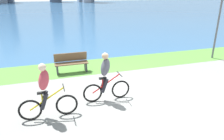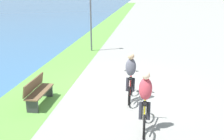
# 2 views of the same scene
# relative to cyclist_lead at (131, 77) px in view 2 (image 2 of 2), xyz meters

# --- Properties ---
(ground_plane) EXTENTS (300.00, 300.00, 0.00)m
(ground_plane) POSITION_rel_cyclist_lead_xyz_m (1.20, 0.61, -0.84)
(ground_plane) COLOR gray
(grass_strip_bayside) EXTENTS (120.00, 2.23, 0.01)m
(grass_strip_bayside) POSITION_rel_cyclist_lead_xyz_m (1.20, 3.53, -0.84)
(grass_strip_bayside) COLOR #59933D
(grass_strip_bayside) RESTS_ON ground
(cyclist_lead) EXTENTS (1.65, 0.52, 1.70)m
(cyclist_lead) POSITION_rel_cyclist_lead_xyz_m (0.00, 0.00, 0.00)
(cyclist_lead) COLOR black
(cyclist_lead) RESTS_ON ground
(cyclist_trailing) EXTENTS (1.70, 0.52, 1.70)m
(cyclist_trailing) POSITION_rel_cyclist_lead_xyz_m (-1.93, -0.51, 0.00)
(cyclist_trailing) COLOR black
(cyclist_trailing) RESTS_ON ground
(bench_near_path) EXTENTS (1.50, 0.47, 0.90)m
(bench_near_path) POSITION_rel_cyclist_lead_xyz_m (-0.77, 3.06, -0.39)
(bench_near_path) COLOR brown
(bench_near_path) RESTS_ON ground
(lamppost_tall) EXTENTS (0.28, 0.28, 3.95)m
(lamppost_tall) POSITION_rel_cyclist_lead_xyz_m (7.08, 2.88, 1.74)
(lamppost_tall) COLOR #595960
(lamppost_tall) RESTS_ON ground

